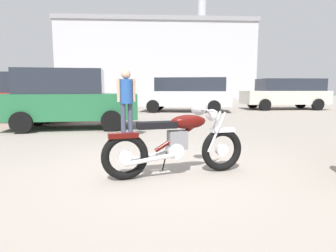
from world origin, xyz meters
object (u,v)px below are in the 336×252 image
(bystander, at_px, (126,97))
(silver_sedan_mid, at_px, (286,93))
(vintage_motorcycle, at_px, (179,141))
(pale_sedan_back, at_px, (18,96))
(white_estate_far, at_px, (69,98))
(red_hatchback_near, at_px, (187,93))

(bystander, distance_m, silver_sedan_mid, 12.29)
(vintage_motorcycle, bearing_deg, pale_sedan_back, 114.10)
(pale_sedan_back, relative_size, white_estate_far, 0.96)
(bystander, relative_size, silver_sedan_mid, 0.35)
(white_estate_far, bearing_deg, red_hatchback_near, 47.39)
(white_estate_far, relative_size, silver_sedan_mid, 0.85)
(vintage_motorcycle, xyz_separation_m, silver_sedan_mid, (6.91, 12.27, 0.45))
(red_hatchback_near, bearing_deg, vintage_motorcycle, 93.32)
(vintage_motorcycle, height_order, pale_sedan_back, pale_sedan_back)
(silver_sedan_mid, height_order, red_hatchback_near, same)
(pale_sedan_back, bearing_deg, white_estate_far, -38.67)
(pale_sedan_back, relative_size, silver_sedan_mid, 0.82)
(white_estate_far, relative_size, red_hatchback_near, 0.83)
(red_hatchback_near, bearing_deg, silver_sedan_mid, -156.76)
(pale_sedan_back, bearing_deg, silver_sedan_mid, 23.74)
(bystander, xyz_separation_m, red_hatchback_near, (2.16, 7.85, -0.08))
(pale_sedan_back, height_order, red_hatchback_near, pale_sedan_back)
(vintage_motorcycle, height_order, silver_sedan_mid, silver_sedan_mid)
(bystander, xyz_separation_m, silver_sedan_mid, (8.00, 9.33, -0.08))
(vintage_motorcycle, xyz_separation_m, white_estate_far, (-3.06, 4.75, 0.43))
(vintage_motorcycle, height_order, white_estate_far, white_estate_far)
(bystander, height_order, pale_sedan_back, pale_sedan_back)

